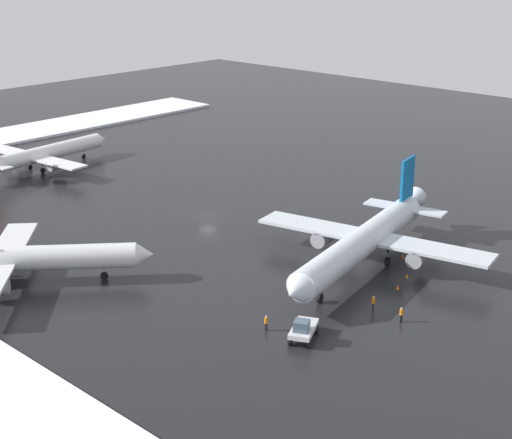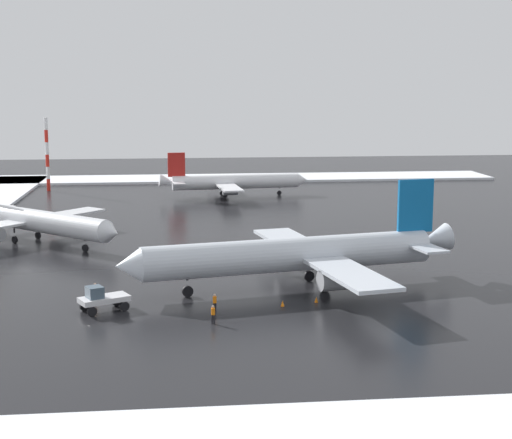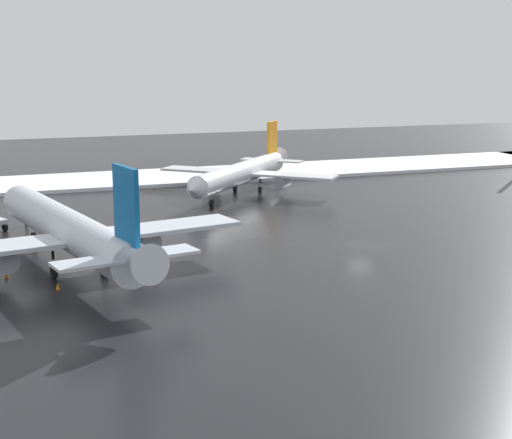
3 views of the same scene
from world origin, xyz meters
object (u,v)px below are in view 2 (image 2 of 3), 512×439
object	(u,v)px
antenna_mast	(47,154)
traffic_cone_near_nose	(316,300)
ground_crew_by_nose_gear	(213,313)
ground_crew_mid_apron	(215,302)
airplane_distant_tail	(34,220)
airplane_far_rear	(232,182)
traffic_cone_mid_line	(283,303)
airplane_parked_starboard	(298,254)
traffic_cone_wingtip_side	(358,288)
pushback_tug	(102,298)
ground_crew_near_tug	(95,290)

from	to	relation	value
antenna_mast	traffic_cone_near_nose	distance (m)	94.80
ground_crew_by_nose_gear	ground_crew_mid_apron	size ratio (longest dim) A/B	1.00
airplane_distant_tail	airplane_far_rear	bearing A→B (deg)	96.43
ground_crew_by_nose_gear	traffic_cone_mid_line	distance (m)	8.58
airplane_parked_starboard	traffic_cone_wingtip_side	size ratio (longest dim) A/B	67.02
pushback_tug	ground_crew_near_tug	size ratio (longest dim) A/B	2.98
ground_crew_near_tug	antenna_mast	xyz separation A→B (m)	(-82.98, -17.11, 6.36)
airplane_distant_tail	traffic_cone_wingtip_side	xyz separation A→B (m)	(29.17, 37.65, -2.80)
ground_crew_by_nose_gear	pushback_tug	bearing A→B (deg)	-103.63
traffic_cone_mid_line	ground_crew_mid_apron	bearing A→B (deg)	-80.25
airplane_far_rear	ground_crew_by_nose_gear	size ratio (longest dim) A/B	16.88
ground_crew_near_tug	traffic_cone_mid_line	bearing A→B (deg)	-20.41
airplane_distant_tail	traffic_cone_near_nose	bearing A→B (deg)	-3.11
ground_crew_mid_apron	traffic_cone_wingtip_side	size ratio (longest dim) A/B	3.11
ground_crew_mid_apron	antenna_mast	bearing A→B (deg)	166.32
ground_crew_mid_apron	antenna_mast	distance (m)	93.11
pushback_tug	ground_crew_by_nose_gear	bearing A→B (deg)	127.58
antenna_mast	ground_crew_by_nose_gear	bearing A→B (deg)	17.10
airplane_parked_starboard	ground_crew_near_tug	xyz separation A→B (m)	(2.49, -20.70, -2.67)
ground_crew_by_nose_gear	traffic_cone_mid_line	bearing A→B (deg)	138.10
ground_crew_mid_apron	traffic_cone_near_nose	world-z (taller)	ground_crew_mid_apron
ground_crew_near_tug	traffic_cone_near_nose	xyz separation A→B (m)	(3.22, 21.70, -0.70)
traffic_cone_near_nose	traffic_cone_wingtip_side	bearing A→B (deg)	127.05
ground_crew_mid_apron	traffic_cone_mid_line	world-z (taller)	ground_crew_mid_apron
airplane_far_rear	ground_crew_mid_apron	world-z (taller)	airplane_far_rear
airplane_parked_starboard	traffic_cone_wingtip_side	world-z (taller)	airplane_parked_starboard
airplane_parked_starboard	pushback_tug	distance (m)	20.93
traffic_cone_wingtip_side	traffic_cone_mid_line	bearing A→B (deg)	-60.52
airplane_parked_starboard	airplane_distant_tail	distance (m)	41.74
airplane_far_rear	pushback_tug	world-z (taller)	airplane_far_rear
airplane_parked_starboard	antenna_mast	bearing A→B (deg)	-76.31
airplane_distant_tail	ground_crew_by_nose_gear	distance (m)	44.87
airplane_distant_tail	antenna_mast	distance (m)	53.71
antenna_mast	traffic_cone_mid_line	bearing A→B (deg)	22.04
airplane_distant_tail	antenna_mast	world-z (taller)	antenna_mast
airplane_distant_tail	traffic_cone_wingtip_side	size ratio (longest dim) A/B	45.84
airplane_parked_starboard	traffic_cone_near_nose	xyz separation A→B (m)	(5.70, 0.99, -3.36)
pushback_tug	ground_crew_near_tug	bearing A→B (deg)	-102.73
ground_crew_by_nose_gear	antenna_mast	size ratio (longest dim) A/B	0.12
antenna_mast	traffic_cone_mid_line	xyz separation A→B (m)	(87.21, 35.31, -7.06)
airplane_parked_starboard	ground_crew_mid_apron	size ratio (longest dim) A/B	21.55
airplane_parked_starboard	pushback_tug	bearing A→B (deg)	7.10
traffic_cone_mid_line	airplane_far_rear	bearing A→B (deg)	179.35
traffic_cone_near_nose	ground_crew_by_nose_gear	bearing A→B (deg)	-60.27
airplane_distant_tail	ground_crew_near_tug	world-z (taller)	airplane_distant_tail
ground_crew_mid_apron	antenna_mast	xyz separation A→B (m)	(-88.34, -28.69, 6.36)
ground_crew_by_nose_gear	ground_crew_mid_apron	bearing A→B (deg)	-172.53
ground_crew_by_nose_gear	airplane_parked_starboard	bearing A→B (deg)	153.58
ground_crew_by_nose_gear	airplane_far_rear	bearing A→B (deg)	-172.95
airplane_distant_tail	traffic_cone_wingtip_side	world-z (taller)	airplane_distant_tail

